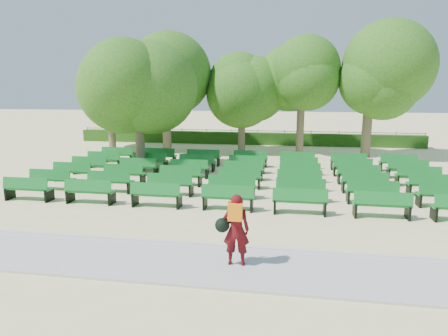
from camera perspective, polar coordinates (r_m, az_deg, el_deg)
name	(u,v)px	position (r m, az deg, el deg)	size (l,w,h in m)	color
ground	(205,188)	(16.88, -2.69, -2.91)	(120.00, 120.00, 0.00)	beige
paving	(141,260)	(10.14, -11.79, -12.78)	(30.00, 2.20, 0.06)	#BABAB5
curb	(156,242)	(11.12, -9.62, -10.37)	(30.00, 0.12, 0.10)	silver
hedge	(244,138)	(30.42, 2.90, 4.26)	(26.00, 0.70, 0.90)	#224C13
fence	(245,143)	(30.87, 2.98, 3.52)	(26.00, 0.10, 1.02)	black
tree_line	(237,152)	(26.55, 1.88, 2.28)	(21.80, 6.80, 7.04)	#356B1C
bench_array	(241,181)	(17.71, 2.47, -1.93)	(1.83, 0.68, 1.14)	#137226
tree_among	(138,85)	(20.33, -12.24, 11.57)	(4.41, 4.41, 6.34)	brown
person	(235,229)	(9.33, 1.58, -8.67)	(0.81, 0.49, 1.70)	#4B0A0E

